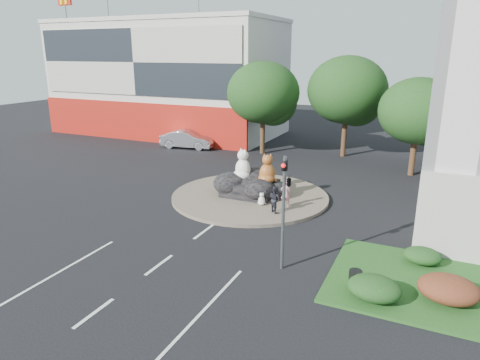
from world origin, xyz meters
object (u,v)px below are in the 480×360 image
(parked_car, at_px, (187,139))
(litter_bin, at_px, (355,278))
(pedestrian_pink, at_px, (286,194))
(kitten_white, at_px, (262,198))
(cat_tabby, at_px, (267,168))
(pedestrian_dark, at_px, (275,199))
(cat_white, at_px, (243,164))
(kitten_calico, at_px, (223,189))

(parked_car, xyz_separation_m, litter_bin, (19.61, -19.35, -0.40))
(pedestrian_pink, bearing_deg, kitten_white, -15.75)
(cat_tabby, distance_m, litter_bin, 11.13)
(cat_tabby, xyz_separation_m, litter_bin, (7.06, -8.46, -1.60))
(kitten_white, distance_m, litter_bin, 9.71)
(cat_tabby, relative_size, pedestrian_dark, 1.24)
(pedestrian_dark, xyz_separation_m, parked_car, (-13.96, 13.20, -0.12))
(litter_bin, bearing_deg, pedestrian_pink, 126.72)
(cat_white, relative_size, pedestrian_pink, 1.27)
(kitten_calico, distance_m, parked_car, 15.32)
(cat_tabby, height_order, pedestrian_pink, cat_tabby)
(cat_white, distance_m, parked_car, 15.37)
(kitten_calico, relative_size, kitten_white, 0.99)
(litter_bin, bearing_deg, parked_car, 135.38)
(parked_car, relative_size, litter_bin, 7.67)
(parked_car, bearing_deg, kitten_calico, -148.52)
(pedestrian_pink, bearing_deg, litter_bin, 98.05)
(cat_white, bearing_deg, parked_car, 164.00)
(cat_tabby, distance_m, pedestrian_pink, 2.29)
(kitten_calico, height_order, parked_car, parked_car)
(kitten_calico, xyz_separation_m, pedestrian_dark, (4.08, -1.48, 0.38))
(cat_white, height_order, cat_tabby, cat_white)
(cat_white, distance_m, litter_bin, 12.35)
(cat_tabby, xyz_separation_m, kitten_white, (0.26, -1.52, -1.46))
(litter_bin, bearing_deg, cat_white, 135.76)
(kitten_white, bearing_deg, cat_tabby, 69.25)
(cat_white, xyz_separation_m, litter_bin, (8.76, -8.53, -1.67))
(pedestrian_dark, xyz_separation_m, litter_bin, (5.65, -6.15, -0.52))
(cat_tabby, bearing_deg, pedestrian_dark, -85.71)
(kitten_calico, xyz_separation_m, litter_bin, (9.73, -7.64, -0.14))
(cat_tabby, xyz_separation_m, pedestrian_dark, (1.40, -2.31, -1.08))
(kitten_calico, distance_m, pedestrian_dark, 4.36)
(parked_car, bearing_deg, kitten_white, -142.74)
(pedestrian_pink, xyz_separation_m, litter_bin, (5.41, -7.25, -0.55))
(kitten_calico, bearing_deg, pedestrian_dark, 11.31)
(cat_white, xyz_separation_m, kitten_calico, (-0.97, -0.90, -1.54))
(pedestrian_dark, bearing_deg, litter_bin, 169.33)
(cat_tabby, height_order, litter_bin, cat_tabby)
(cat_white, distance_m, kitten_calico, 2.03)
(cat_white, height_order, litter_bin, cat_white)
(litter_bin, bearing_deg, kitten_calico, 141.88)
(kitten_calico, bearing_deg, parked_car, 161.42)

